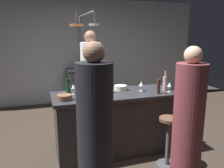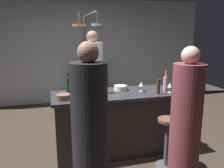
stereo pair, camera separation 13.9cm
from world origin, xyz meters
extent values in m
plane|color=#382D26|center=(0.00, 0.00, 0.00)|extent=(9.00, 9.00, 0.00)
cube|color=#B2B7BC|center=(0.00, 2.85, 1.30)|extent=(6.40, 0.16, 2.60)
cube|color=#332D2B|center=(0.00, 0.00, 0.43)|extent=(1.72, 0.66, 0.86)
cube|color=#2D2D33|center=(0.00, 0.00, 0.88)|extent=(1.80, 0.72, 0.04)
cube|color=#47474C|center=(0.00, 2.45, 0.43)|extent=(0.76, 0.60, 0.86)
cube|color=black|center=(0.00, 2.45, 0.88)|extent=(0.80, 0.64, 0.03)
cylinder|color=white|center=(-0.11, 1.07, 0.79)|extent=(0.38, 0.38, 1.59)
sphere|color=#8C664C|center=(-0.11, 1.07, 1.69)|extent=(0.22, 0.22, 0.22)
cylinder|color=#4C4C51|center=(-0.50, -0.62, 0.33)|extent=(0.06, 0.06, 0.62)
cylinder|color=brown|center=(-0.50, -0.62, 0.66)|extent=(0.26, 0.26, 0.04)
cylinder|color=black|center=(-0.55, -1.01, 0.74)|extent=(0.35, 0.35, 1.48)
sphere|color=#8C664C|center=(-0.55, -1.01, 1.57)|extent=(0.20, 0.20, 0.20)
cylinder|color=#4C4C51|center=(0.53, -0.62, 0.01)|extent=(0.28, 0.28, 0.02)
cylinder|color=#4C4C51|center=(0.53, -0.62, 0.33)|extent=(0.06, 0.06, 0.62)
cylinder|color=brown|center=(0.53, -0.62, 0.66)|extent=(0.26, 0.26, 0.04)
cylinder|color=brown|center=(0.53, -0.99, 0.71)|extent=(0.34, 0.34, 1.43)
sphere|color=#D8AD8C|center=(0.53, -0.99, 1.51)|extent=(0.19, 0.19, 0.19)
cylinder|color=gray|center=(0.00, 2.70, 1.07)|extent=(0.04, 0.04, 2.15)
cylinder|color=gray|center=(0.00, 1.98, 2.15)|extent=(0.04, 1.44, 0.04)
cylinder|color=#B26638|center=(-0.30, 1.39, 1.90)|extent=(0.27, 0.27, 0.04)
cylinder|color=gray|center=(-0.30, 1.41, 2.02)|extent=(0.01, 0.01, 0.25)
cylinder|color=gray|center=(0.05, 1.41, 1.91)|extent=(0.21, 0.21, 0.04)
cylinder|color=gray|center=(0.05, 1.41, 2.03)|extent=(0.01, 0.01, 0.24)
cylinder|color=brown|center=(1.67, 1.47, 0.08)|extent=(0.24, 0.24, 0.16)
sphere|color=#2D6633|center=(1.67, 1.47, 0.34)|extent=(0.36, 0.36, 0.36)
cylinder|color=#382319|center=(0.57, -0.23, 1.01)|extent=(0.05, 0.05, 0.21)
cylinder|color=brown|center=(-0.47, 0.01, 1.02)|extent=(0.07, 0.07, 0.23)
cylinder|color=brown|center=(-0.47, 0.01, 1.18)|extent=(0.03, 0.03, 0.08)
cylinder|color=#B78C8E|center=(0.77, -0.08, 1.00)|extent=(0.07, 0.07, 0.21)
cylinder|color=#B78C8E|center=(0.77, -0.08, 1.15)|extent=(0.03, 0.03, 0.08)
cylinder|color=#193D23|center=(-0.64, 0.18, 1.01)|extent=(0.07, 0.07, 0.21)
cylinder|color=#193D23|center=(-0.64, 0.18, 1.16)|extent=(0.03, 0.03, 0.08)
cylinder|color=black|center=(-0.13, 0.03, 1.02)|extent=(0.07, 0.07, 0.24)
cylinder|color=black|center=(-0.13, 0.03, 1.18)|extent=(0.03, 0.03, 0.08)
cylinder|color=silver|center=(0.77, -0.20, 0.90)|extent=(0.06, 0.06, 0.01)
cylinder|color=silver|center=(0.77, -0.20, 0.94)|extent=(0.01, 0.01, 0.07)
cone|color=silver|center=(0.77, -0.20, 1.01)|extent=(0.07, 0.07, 0.06)
cylinder|color=silver|center=(-0.58, 0.11, 0.90)|extent=(0.06, 0.06, 0.01)
cylinder|color=silver|center=(-0.58, 0.11, 0.94)|extent=(0.01, 0.01, 0.07)
cone|color=silver|center=(-0.58, 0.11, 1.01)|extent=(0.07, 0.07, 0.06)
cylinder|color=silver|center=(0.40, -0.02, 0.90)|extent=(0.06, 0.06, 0.01)
cylinder|color=silver|center=(0.40, -0.02, 0.94)|extent=(0.01, 0.01, 0.07)
cone|color=silver|center=(0.40, -0.02, 1.01)|extent=(0.07, 0.07, 0.06)
cylinder|color=silver|center=(0.13, 0.14, 0.94)|extent=(0.19, 0.19, 0.07)
cylinder|color=brown|center=(-0.74, -0.14, 0.93)|extent=(0.19, 0.19, 0.07)
camera|label=1|loc=(-1.02, -2.99, 1.72)|focal=36.20mm
camera|label=2|loc=(-0.89, -3.03, 1.72)|focal=36.20mm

